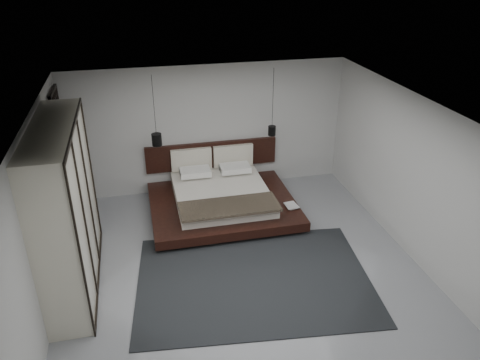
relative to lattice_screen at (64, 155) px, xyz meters
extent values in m
plane|color=gray|center=(2.95, -2.45, -1.30)|extent=(6.00, 6.00, 0.00)
plane|color=white|center=(2.95, -2.45, 1.50)|extent=(6.00, 6.00, 0.00)
plane|color=#B5B5B3|center=(2.95, 0.55, 0.10)|extent=(6.00, 0.00, 6.00)
plane|color=#B5B5B3|center=(2.95, -5.45, 0.10)|extent=(6.00, 0.00, 6.00)
plane|color=#B5B5B3|center=(-0.05, -2.45, 0.10)|extent=(0.00, 6.00, 6.00)
plane|color=#B5B5B3|center=(5.95, -2.45, 0.10)|extent=(0.00, 6.00, 6.00)
cube|color=black|center=(0.00, 0.00, 0.00)|extent=(0.05, 0.90, 2.60)
cube|color=black|center=(3.00, -0.70, -1.26)|extent=(2.29, 1.87, 0.08)
cube|color=black|center=(3.00, -0.70, -1.12)|extent=(2.92, 2.40, 0.19)
cube|color=silver|center=(3.00, -0.56, -0.91)|extent=(1.87, 2.08, 0.23)
cube|color=black|center=(3.00, -1.38, -0.77)|extent=(1.90, 0.73, 0.05)
cube|color=white|center=(2.56, 0.24, -0.74)|extent=(0.65, 0.42, 0.12)
cube|color=white|center=(3.44, 0.24, -0.74)|extent=(0.65, 0.42, 0.12)
cube|color=white|center=(2.56, 0.09, -0.68)|extent=(0.65, 0.42, 0.12)
cube|color=white|center=(3.44, 0.09, -0.68)|extent=(0.65, 0.42, 0.12)
cube|color=black|center=(3.00, 0.51, -0.50)|extent=(2.92, 0.08, 0.60)
cube|color=beige|center=(2.53, 0.42, -0.53)|extent=(0.89, 0.10, 0.50)
cube|color=beige|center=(3.47, 0.42, -0.53)|extent=(0.89, 0.10, 0.50)
imported|color=#99724C|center=(4.20, -1.22, -1.01)|extent=(0.27, 0.33, 0.03)
imported|color=#99724C|center=(4.17, -1.25, -0.99)|extent=(0.21, 0.28, 0.02)
cylinder|color=black|center=(1.80, -0.08, 0.91)|extent=(0.01, 0.01, 1.18)
cylinder|color=black|center=(1.80, -0.08, 0.19)|extent=(0.20, 0.20, 0.24)
cylinder|color=#FFE0B2|center=(1.80, -0.08, 0.09)|extent=(0.15, 0.15, 0.01)
cylinder|color=black|center=(4.20, -0.08, 0.89)|extent=(0.01, 0.01, 1.22)
cylinder|color=black|center=(4.20, -0.08, 0.18)|extent=(0.16, 0.16, 0.20)
cylinder|color=#FFE0B2|center=(4.20, -0.08, 0.10)|extent=(0.12, 0.12, 0.01)
cube|color=silver|center=(0.25, -2.31, 0.04)|extent=(0.62, 2.69, 2.69)
cube|color=black|center=(0.57, -2.31, 1.36)|extent=(0.03, 2.69, 0.06)
cube|color=black|center=(0.57, -2.31, -1.27)|extent=(0.03, 2.69, 0.06)
cube|color=black|center=(0.57, -3.65, 0.04)|extent=(0.03, 0.05, 2.69)
cube|color=black|center=(0.57, -2.75, 0.04)|extent=(0.03, 0.05, 2.69)
cube|color=black|center=(0.57, -1.86, 0.04)|extent=(0.03, 0.05, 2.69)
cube|color=black|center=(0.57, -0.96, 0.04)|extent=(0.03, 0.05, 2.69)
cube|color=black|center=(3.07, -2.95, -1.29)|extent=(4.08, 3.12, 0.02)
camera|label=1|loc=(1.45, -8.93, 3.62)|focal=35.00mm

